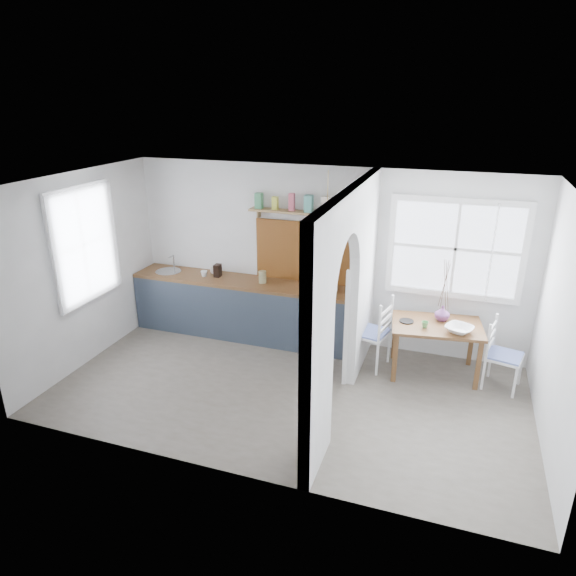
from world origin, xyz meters
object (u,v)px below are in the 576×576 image
(chair_right, at_px, (505,355))
(kettle, at_px, (330,285))
(chair_left, at_px, (370,331))
(dining_table, at_px, (434,349))
(vase, at_px, (442,313))

(chair_right, height_order, kettle, kettle)
(chair_left, height_order, chair_right, chair_left)
(dining_table, bearing_deg, kettle, 165.67)
(chair_right, distance_m, vase, 0.91)
(chair_right, bearing_deg, vase, 87.30)
(dining_table, height_order, chair_right, chair_right)
(dining_table, bearing_deg, chair_left, 175.88)
(dining_table, bearing_deg, chair_right, -13.91)
(vase, bearing_deg, kettle, 179.43)
(chair_right, xyz_separation_m, kettle, (-2.33, 0.25, 0.56))
(vase, bearing_deg, chair_left, -167.07)
(dining_table, relative_size, vase, 5.63)
(dining_table, bearing_deg, vase, 64.97)
(chair_left, bearing_deg, chair_right, 101.71)
(chair_right, xyz_separation_m, vase, (-0.80, 0.24, 0.36))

